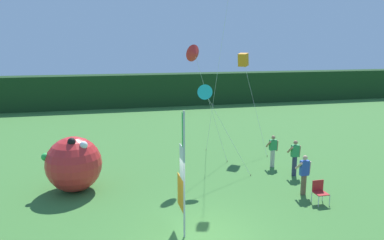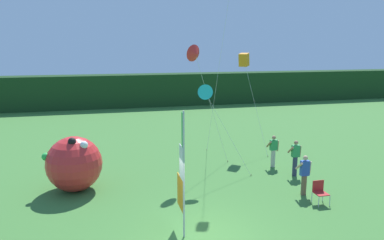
{
  "view_description": "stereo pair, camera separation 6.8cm",
  "coord_description": "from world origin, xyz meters",
  "px_view_note": "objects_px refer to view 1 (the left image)",
  "views": [
    {
      "loc": [
        -2.9,
        -10.72,
        6.11
      ],
      "look_at": [
        0.35,
        2.38,
        3.38
      ],
      "focal_mm": 35.01,
      "sensor_mm": 36.0,
      "label": 1
    },
    {
      "loc": [
        -2.83,
        -10.73,
        6.11
      ],
      "look_at": [
        0.35,
        2.38,
        3.38
      ],
      "focal_mm": 35.01,
      "sensor_mm": 36.0,
      "label": 2
    }
  ],
  "objects_px": {
    "person_mid_field": "(295,157)",
    "folding_chair": "(320,190)",
    "kite_red_delta_1": "(195,54)",
    "kite_cyan_delta_3": "(205,92)",
    "banner_flag": "(182,175)",
    "person_far_right": "(273,150)",
    "inflatable_balloon": "(74,164)",
    "kite_orange_box_0": "(243,60)",
    "person_near_banner": "(304,174)"
  },
  "relations": [
    {
      "from": "person_far_right",
      "to": "kite_orange_box_0",
      "type": "xyz_separation_m",
      "value": [
        -0.21,
        3.81,
        4.35
      ]
    },
    {
      "from": "folding_chair",
      "to": "kite_cyan_delta_3",
      "type": "relative_size",
      "value": 0.21
    },
    {
      "from": "inflatable_balloon",
      "to": "kite_red_delta_1",
      "type": "distance_m",
      "value": 7.38
    },
    {
      "from": "banner_flag",
      "to": "kite_cyan_delta_3",
      "type": "bearing_deg",
      "value": 66.84
    },
    {
      "from": "folding_chair",
      "to": "kite_cyan_delta_3",
      "type": "bearing_deg",
      "value": 130.3
    },
    {
      "from": "person_near_banner",
      "to": "folding_chair",
      "type": "bearing_deg",
      "value": -80.83
    },
    {
      "from": "person_far_right",
      "to": "inflatable_balloon",
      "type": "height_order",
      "value": "inflatable_balloon"
    },
    {
      "from": "banner_flag",
      "to": "person_mid_field",
      "type": "relative_size",
      "value": 2.42
    },
    {
      "from": "banner_flag",
      "to": "kite_red_delta_1",
      "type": "xyz_separation_m",
      "value": [
        2.0,
        6.22,
        3.67
      ]
    },
    {
      "from": "person_mid_field",
      "to": "kite_orange_box_0",
      "type": "xyz_separation_m",
      "value": [
        -0.63,
        5.26,
        4.3
      ]
    },
    {
      "from": "person_mid_field",
      "to": "folding_chair",
      "type": "bearing_deg",
      "value": -101.31
    },
    {
      "from": "person_near_banner",
      "to": "kite_red_delta_1",
      "type": "bearing_deg",
      "value": 129.74
    },
    {
      "from": "folding_chair",
      "to": "kite_red_delta_1",
      "type": "bearing_deg",
      "value": 125.44
    },
    {
      "from": "kite_red_delta_1",
      "to": "kite_cyan_delta_3",
      "type": "xyz_separation_m",
      "value": [
        0.2,
        -1.07,
        -1.69
      ]
    },
    {
      "from": "person_mid_field",
      "to": "kite_cyan_delta_3",
      "type": "xyz_separation_m",
      "value": [
        -4.12,
        1.06,
        3.06
      ]
    },
    {
      "from": "person_near_banner",
      "to": "inflatable_balloon",
      "type": "bearing_deg",
      "value": 163.6
    },
    {
      "from": "banner_flag",
      "to": "person_near_banner",
      "type": "xyz_separation_m",
      "value": [
        5.56,
        1.94,
        -1.09
      ]
    },
    {
      "from": "person_near_banner",
      "to": "folding_chair",
      "type": "height_order",
      "value": "person_near_banner"
    },
    {
      "from": "kite_orange_box_0",
      "to": "banner_flag",
      "type": "bearing_deg",
      "value": -121.38
    },
    {
      "from": "person_near_banner",
      "to": "person_far_right",
      "type": "xyz_separation_m",
      "value": [
        0.35,
        3.59,
        -0.03
      ]
    },
    {
      "from": "person_far_right",
      "to": "inflatable_balloon",
      "type": "xyz_separation_m",
      "value": [
        -9.55,
        -0.88,
        0.31
      ]
    },
    {
      "from": "folding_chair",
      "to": "person_mid_field",
      "type": "bearing_deg",
      "value": 78.69
    },
    {
      "from": "kite_red_delta_1",
      "to": "kite_cyan_delta_3",
      "type": "distance_m",
      "value": 2.01
    },
    {
      "from": "inflatable_balloon",
      "to": "kite_red_delta_1",
      "type": "xyz_separation_m",
      "value": [
        5.65,
        1.57,
        4.48
      ]
    },
    {
      "from": "banner_flag",
      "to": "kite_red_delta_1",
      "type": "bearing_deg",
      "value": 72.16
    },
    {
      "from": "person_mid_field",
      "to": "person_far_right",
      "type": "relative_size",
      "value": 1.05
    },
    {
      "from": "person_far_right",
      "to": "kite_orange_box_0",
      "type": "height_order",
      "value": "kite_orange_box_0"
    },
    {
      "from": "inflatable_balloon",
      "to": "kite_cyan_delta_3",
      "type": "relative_size",
      "value": 0.56
    },
    {
      "from": "kite_red_delta_1",
      "to": "kite_cyan_delta_3",
      "type": "bearing_deg",
      "value": -79.43
    },
    {
      "from": "person_mid_field",
      "to": "kite_red_delta_1",
      "type": "relative_size",
      "value": 0.28
    },
    {
      "from": "inflatable_balloon",
      "to": "folding_chair",
      "type": "relative_size",
      "value": 2.73
    },
    {
      "from": "person_mid_field",
      "to": "banner_flag",
      "type": "bearing_deg",
      "value": -147.14
    },
    {
      "from": "person_mid_field",
      "to": "kite_red_delta_1",
      "type": "bearing_deg",
      "value": 153.69
    },
    {
      "from": "kite_orange_box_0",
      "to": "person_far_right",
      "type": "bearing_deg",
      "value": -86.89
    },
    {
      "from": "person_far_right",
      "to": "folding_chair",
      "type": "distance_m",
      "value": 4.54
    },
    {
      "from": "person_far_right",
      "to": "kite_cyan_delta_3",
      "type": "height_order",
      "value": "kite_cyan_delta_3"
    },
    {
      "from": "person_far_right",
      "to": "kite_cyan_delta_3",
      "type": "xyz_separation_m",
      "value": [
        -3.7,
        -0.39,
        3.1
      ]
    },
    {
      "from": "person_near_banner",
      "to": "inflatable_balloon",
      "type": "height_order",
      "value": "inflatable_balloon"
    },
    {
      "from": "inflatable_balloon",
      "to": "kite_cyan_delta_3",
      "type": "xyz_separation_m",
      "value": [
        5.85,
        0.5,
        2.8
      ]
    },
    {
      "from": "person_near_banner",
      "to": "person_mid_field",
      "type": "distance_m",
      "value": 2.28
    },
    {
      "from": "person_near_banner",
      "to": "folding_chair",
      "type": "distance_m",
      "value": 1.02
    },
    {
      "from": "banner_flag",
      "to": "inflatable_balloon",
      "type": "relative_size",
      "value": 1.71
    },
    {
      "from": "kite_red_delta_1",
      "to": "folding_chair",
      "type": "bearing_deg",
      "value": -54.56
    },
    {
      "from": "person_near_banner",
      "to": "kite_red_delta_1",
      "type": "relative_size",
      "value": 0.27
    },
    {
      "from": "kite_red_delta_1",
      "to": "kite_cyan_delta_3",
      "type": "relative_size",
      "value": 1.41
    },
    {
      "from": "kite_cyan_delta_3",
      "to": "person_mid_field",
      "type": "bearing_deg",
      "value": -14.48
    },
    {
      "from": "folding_chair",
      "to": "banner_flag",
      "type": "bearing_deg",
      "value": -169.93
    },
    {
      "from": "person_near_banner",
      "to": "kite_cyan_delta_3",
      "type": "height_order",
      "value": "kite_cyan_delta_3"
    },
    {
      "from": "banner_flag",
      "to": "kite_red_delta_1",
      "type": "height_order",
      "value": "kite_red_delta_1"
    },
    {
      "from": "person_near_banner",
      "to": "person_mid_field",
      "type": "bearing_deg",
      "value": 70.37
    }
  ]
}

